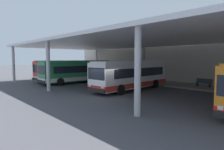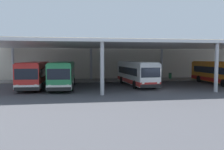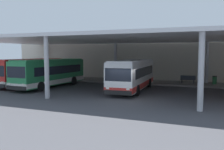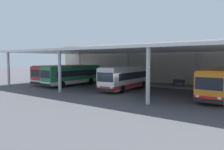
% 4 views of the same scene
% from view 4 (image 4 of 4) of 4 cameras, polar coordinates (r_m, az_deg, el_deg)
% --- Properties ---
extents(ground_plane, '(200.00, 200.00, 0.00)m').
position_cam_4_polar(ground_plane, '(26.07, -0.33, -5.07)').
color(ground_plane, '#47474C').
extents(platform_kerb, '(42.00, 4.50, 0.18)m').
position_cam_4_polar(platform_kerb, '(36.09, 10.88, -2.43)').
color(platform_kerb, gray).
rests_on(platform_kerb, ground).
extents(station_building_facade, '(48.00, 1.60, 7.12)m').
position_cam_4_polar(station_building_facade, '(38.82, 13.02, 3.14)').
color(station_building_facade, beige).
rests_on(station_building_facade, ground).
extents(canopy_shelter, '(40.00, 17.00, 5.55)m').
position_cam_4_polar(canopy_shelter, '(30.34, 5.91, 6.27)').
color(canopy_shelter, silver).
rests_on(canopy_shelter, ground).
extents(bus_nearest_bay, '(2.76, 10.54, 3.17)m').
position_cam_4_polar(bus_nearest_bay, '(38.35, -13.08, 0.28)').
color(bus_nearest_bay, red).
rests_on(bus_nearest_bay, ground).
extents(bus_second_bay, '(2.95, 10.60, 3.17)m').
position_cam_4_polar(bus_second_bay, '(35.44, -10.21, 0.01)').
color(bus_second_bay, '#28844C').
rests_on(bus_second_bay, ground).
extents(bus_middle_bay, '(3.15, 10.66, 3.17)m').
position_cam_4_polar(bus_middle_bay, '(30.14, 3.79, -0.66)').
color(bus_middle_bay, white).
rests_on(bus_middle_bay, ground).
extents(bus_far_bay, '(2.80, 10.56, 3.17)m').
position_cam_4_polar(bus_far_bay, '(25.74, 26.55, -1.91)').
color(bus_far_bay, orange).
rests_on(bus_far_bay, ground).
extents(bench_waiting, '(1.80, 0.45, 0.92)m').
position_cam_4_polar(bench_waiting, '(34.55, 17.07, -1.87)').
color(bench_waiting, '#383D47').
rests_on(bench_waiting, platform_kerb).
extents(trash_bin, '(0.52, 0.52, 0.98)m').
position_cam_4_polar(trash_bin, '(33.79, 22.02, -2.10)').
color(trash_bin, '#236638').
rests_on(trash_bin, platform_kerb).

